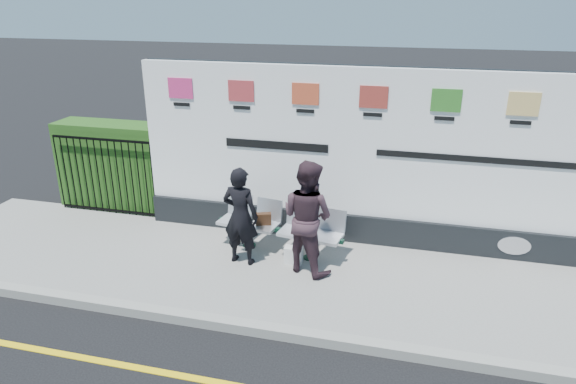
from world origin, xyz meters
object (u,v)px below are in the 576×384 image
at_px(woman_left, 241,216).
at_px(woman_right, 307,217).
at_px(billboard, 370,171).
at_px(bench, 279,240).

xyz_separation_m(woman_left, woman_right, (1.07, 0.02, 0.09)).
xyz_separation_m(billboard, bench, (-1.37, -0.80, -1.07)).
bearing_deg(woman_right, woman_left, 26.03).
bearing_deg(woman_left, bench, -130.76).
distance_m(billboard, woman_right, 1.53).
bearing_deg(woman_left, billboard, -139.84).
height_order(billboard, woman_left, billboard).
relative_size(bench, woman_left, 1.33).
height_order(bench, woman_left, woman_left).
bearing_deg(billboard, woman_left, -145.95).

